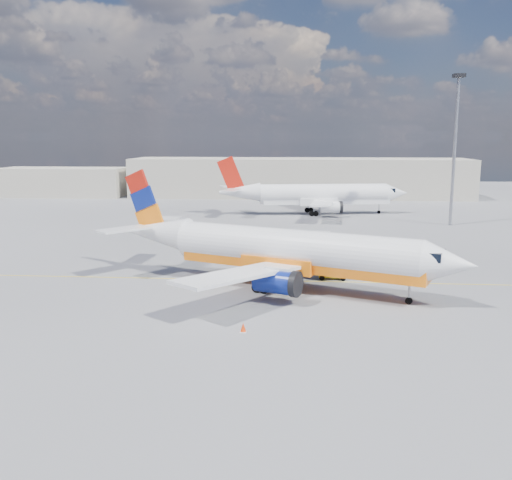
# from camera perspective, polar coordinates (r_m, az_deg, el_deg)

# --- Properties ---
(ground) EXTENTS (240.00, 240.00, 0.00)m
(ground) POSITION_cam_1_polar(r_m,az_deg,el_deg) (47.68, -2.11, -4.89)
(ground) COLOR #5B5B60
(ground) RESTS_ON ground
(taxi_line) EXTENTS (70.00, 0.15, 0.01)m
(taxi_line) POSITION_cam_1_polar(r_m,az_deg,el_deg) (50.56, -1.73, -4.00)
(taxi_line) COLOR yellow
(taxi_line) RESTS_ON ground
(terminal_main) EXTENTS (70.00, 14.00, 8.00)m
(terminal_main) POSITION_cam_1_polar(r_m,az_deg,el_deg) (121.00, 4.34, 6.24)
(terminal_main) COLOR #B4AE9B
(terminal_main) RESTS_ON ground
(terminal_annex) EXTENTS (26.00, 10.00, 6.00)m
(terminal_annex) POSITION_cam_1_polar(r_m,az_deg,el_deg) (128.37, -18.71, 5.51)
(terminal_annex) COLOR #B4AE9B
(terminal_annex) RESTS_ON ground
(main_jet) EXTENTS (31.29, 23.60, 9.60)m
(main_jet) POSITION_cam_1_polar(r_m,az_deg,el_deg) (47.28, 2.69, -1.04)
(main_jet) COLOR white
(main_jet) RESTS_ON ground
(second_jet) EXTENTS (31.41, 24.47, 9.49)m
(second_jet) POSITION_cam_1_polar(r_m,az_deg,el_deg) (93.36, 6.12, 4.50)
(second_jet) COLOR white
(second_jet) RESTS_ON ground
(gse_tug) EXTENTS (2.42, 1.50, 1.71)m
(gse_tug) POSITION_cam_1_polar(r_m,az_deg,el_deg) (51.17, 7.55, -2.98)
(gse_tug) COLOR black
(gse_tug) RESTS_ON ground
(traffic_cone) EXTENTS (0.44, 0.44, 0.62)m
(traffic_cone) POSITION_cam_1_polar(r_m,az_deg,el_deg) (37.34, -1.29, -8.75)
(traffic_cone) COLOR white
(traffic_cone) RESTS_ON ground
(floodlight_mast) EXTENTS (1.53, 1.53, 20.99)m
(floodlight_mast) POSITION_cam_1_polar(r_m,az_deg,el_deg) (85.46, 19.31, 9.79)
(floodlight_mast) COLOR #95959C
(floodlight_mast) RESTS_ON ground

